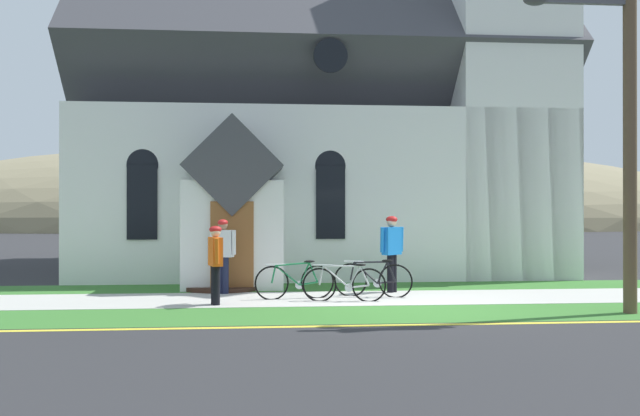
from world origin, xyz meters
The scene contains 17 objects.
ground centered at (0.00, 4.00, 0.00)m, with size 140.00×140.00×0.00m, color #2B2B2D.
sidewalk_slab centered at (-1.20, 1.44, 0.01)m, with size 32.00×2.38×0.01m, color #B7B5AD.
grass_verge centered at (-1.20, -0.78, 0.00)m, with size 32.00×2.05×0.01m, color #38722D.
church_lawn centered at (-1.20, 3.57, 0.00)m, with size 24.00×1.87×0.01m, color #38722D.
curb_paint_stripe centered at (-1.20, -1.96, 0.00)m, with size 28.00×0.16×0.01m, color yellow.
church_building centered at (-0.78, 9.58, 4.80)m, with size 14.22×12.71×13.56m.
church_sign centered at (-3.92, 3.65, 1.28)m, with size 1.81×0.19×1.93m.
flower_bed centered at (-3.94, 3.37, 0.09)m, with size 1.84×1.84×0.34m.
bicycle_green centered at (-1.27, 0.98, 0.37)m, with size 1.72×0.32×0.81m.
bicycle_yellow centered at (-0.56, 1.63, 0.39)m, with size 1.66×0.60×0.84m.
bicycle_black centered at (-2.27, 1.46, 0.38)m, with size 1.72×0.31×0.84m.
cyclist_in_green_jersey centered at (-3.86, 2.45, 0.99)m, with size 0.60×0.40×1.69m.
cyclist_in_red_jersey centered at (-3.90, 0.67, 0.91)m, with size 0.32×0.72×1.58m.
cyclist_in_yellow_jersey centered at (0.00, 2.37, 1.04)m, with size 0.60×0.47×1.76m.
utility_pole centered at (3.66, -1.06, 4.50)m, with size 3.12×0.28×8.12m.
roadside_conifer centered at (6.01, 9.40, 3.94)m, with size 3.05×3.05×6.20m.
distant_hill centered at (2.19, 64.48, 0.00)m, with size 105.50×47.72×18.73m, color #847A5B.
Camera 1 is at (-2.98, -12.81, 1.89)m, focal length 37.60 mm.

